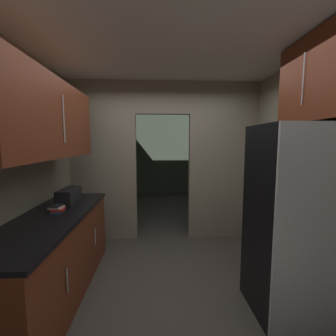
% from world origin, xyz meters
% --- Properties ---
extents(ground, '(20.00, 20.00, 0.00)m').
position_xyz_m(ground, '(0.00, 0.00, 0.00)').
color(ground, '#47423D').
extents(kitchen_overhead_slab, '(3.58, 7.14, 0.06)m').
position_xyz_m(kitchen_overhead_slab, '(0.00, 0.47, 2.71)').
color(kitchen_overhead_slab, silver).
extents(kitchen_partition, '(3.18, 0.12, 2.68)m').
position_xyz_m(kitchen_partition, '(0.01, 1.57, 1.42)').
color(kitchen_partition, gray).
rests_on(kitchen_partition, ground).
extents(adjoining_room_shell, '(3.18, 3.54, 2.68)m').
position_xyz_m(adjoining_room_shell, '(0.00, 3.86, 1.34)').
color(adjoining_room_shell, slate).
rests_on(adjoining_room_shell, ground).
extents(refrigerator, '(0.81, 0.71, 1.84)m').
position_xyz_m(refrigerator, '(1.20, -0.30, 0.92)').
color(refrigerator, black).
rests_on(refrigerator, ground).
extents(lower_cabinet_run, '(0.66, 2.13, 0.91)m').
position_xyz_m(lower_cabinet_run, '(-1.26, 0.03, 0.46)').
color(lower_cabinet_run, maroon).
rests_on(lower_cabinet_run, ground).
extents(upper_cabinet_counterside, '(0.36, 1.92, 0.79)m').
position_xyz_m(upper_cabinet_counterside, '(-1.26, 0.03, 1.91)').
color(upper_cabinet_counterside, maroon).
extents(upper_cabinet_fridgeside, '(0.36, 0.89, 0.79)m').
position_xyz_m(upper_cabinet_fridgeside, '(1.41, -0.20, 2.26)').
color(upper_cabinet_fridgeside, maroon).
extents(boombox, '(0.19, 0.42, 0.23)m').
position_xyz_m(boombox, '(-1.23, 0.47, 1.01)').
color(boombox, black).
rests_on(boombox, lower_cabinet_run).
extents(book_stack, '(0.17, 0.16, 0.09)m').
position_xyz_m(book_stack, '(-1.24, 0.13, 0.95)').
color(book_stack, '#2D609E').
rests_on(book_stack, lower_cabinet_run).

